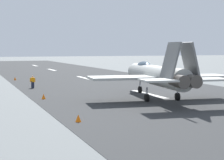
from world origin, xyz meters
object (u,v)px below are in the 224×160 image
crew_person (33,82)px  marker_cone_mid (44,97)px  marker_cone_near (78,118)px  marker_cone_far (15,79)px  fighter_jet (155,75)px

crew_person → marker_cone_mid: bearing=176.3°
crew_person → marker_cone_mid: 11.12m
crew_person → marker_cone_near: bearing=178.2°
marker_cone_near → marker_cone_far: bearing=0.0°
marker_cone_mid → fighter_jet: bearing=-108.7°
marker_cone_near → marker_cone_mid: same height
crew_person → marker_cone_far: bearing=3.2°
fighter_jet → crew_person: 17.91m
fighter_jet → marker_cone_far: bearing=21.3°
marker_cone_near → marker_cone_mid: 12.52m
marker_cone_mid → marker_cone_far: 23.98m
crew_person → marker_cone_mid: size_ratio=3.00×
fighter_jet → crew_person: bearing=34.3°
marker_cone_near → marker_cone_mid: bearing=0.0°
crew_person → marker_cone_far: crew_person is taller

